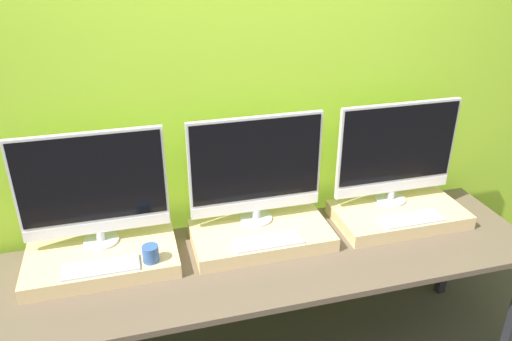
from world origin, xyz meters
TOP-DOWN VIEW (x-y plane):
  - wall_back at (0.00, 0.78)m, footprint 8.00×0.04m
  - workbench at (0.00, 0.36)m, footprint 2.62×0.71m
  - wooden_riser_left at (-0.75, 0.48)m, footprint 0.67×0.37m
  - monitor_left at (-0.75, 0.58)m, footprint 0.65×0.16m
  - keyboard_left at (-0.75, 0.36)m, footprint 0.33×0.11m
  - mug at (-0.54, 0.36)m, footprint 0.07×0.07m
  - wooden_riser_center at (0.00, 0.48)m, footprint 0.67×0.37m
  - monitor_center at (0.00, 0.58)m, footprint 0.65×0.16m
  - keyboard_center at (0.00, 0.36)m, footprint 0.33×0.11m
  - wooden_riser_right at (0.75, 0.48)m, footprint 0.67×0.37m
  - monitor_right at (0.75, 0.58)m, footprint 0.65×0.16m
  - keyboard_right at (0.75, 0.36)m, footprint 0.33×0.11m

SIDE VIEW (x-z plane):
  - workbench at x=0.00m, z-range 0.30..1.02m
  - wooden_riser_left at x=-0.75m, z-range 0.71..0.78m
  - wooden_riser_center at x=0.00m, z-range 0.71..0.78m
  - wooden_riser_right at x=0.75m, z-range 0.71..0.78m
  - keyboard_left at x=-0.75m, z-range 0.78..0.80m
  - keyboard_center at x=0.00m, z-range 0.78..0.80m
  - keyboard_right at x=0.75m, z-range 0.78..0.80m
  - mug at x=-0.54m, z-range 0.78..0.86m
  - monitor_left at x=-0.75m, z-range 0.80..1.35m
  - monitor_center at x=0.00m, z-range 0.80..1.35m
  - monitor_right at x=0.75m, z-range 0.80..1.35m
  - wall_back at x=0.00m, z-range 0.00..2.60m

